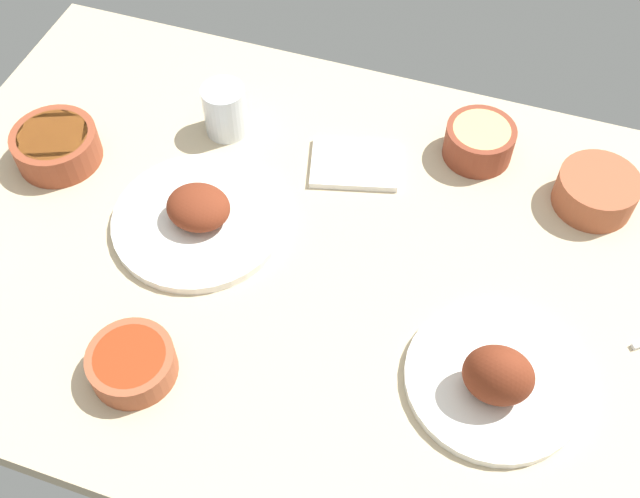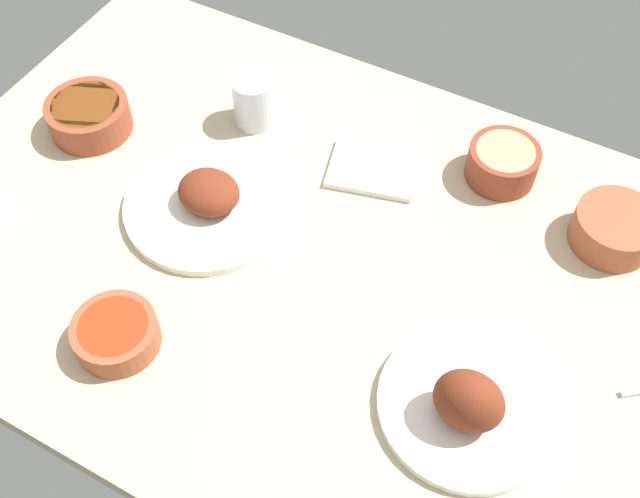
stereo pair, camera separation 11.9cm
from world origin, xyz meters
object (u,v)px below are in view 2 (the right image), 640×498
plate_far_side (208,202)px  bowl_soup (89,115)px  bowl_potatoes (615,228)px  bowl_pasta (503,162)px  water_tumbler (254,101)px  plate_center_main (468,403)px  folded_napkin (373,169)px  bowl_sauce (116,333)px

plate_far_side → bowl_soup: 29.58cm
bowl_soup → bowl_potatoes: bowl_potatoes is taller
bowl_pasta → water_tumbler: bearing=-169.2°
plate_center_main → folded_napkin: bearing=132.3°
bowl_pasta → bowl_potatoes: 21.02cm
bowl_potatoes → bowl_pasta: bearing=166.9°
plate_far_side → plate_center_main: bearing=-14.7°
plate_center_main → folded_napkin: 45.90cm
folded_napkin → bowl_sauce: bearing=-110.7°
bowl_pasta → folded_napkin: size_ratio=0.80×
folded_napkin → bowl_potatoes: bearing=6.8°
bowl_soup → bowl_sauce: (31.21, -33.19, -0.62)cm
bowl_potatoes → plate_far_side: bearing=-157.2°
plate_center_main → bowl_pasta: plate_center_main is taller
bowl_pasta → folded_napkin: (-19.49, -9.51, -2.78)cm
bowl_soup → folded_napkin: (49.24, 14.63, -2.57)cm
plate_far_side → bowl_sauce: plate_far_side is taller
plate_far_side → bowl_potatoes: size_ratio=2.12×
bowl_potatoes → folded_napkin: 40.34cm
bowl_pasta → bowl_potatoes: bearing=-13.1°
plate_center_main → bowl_soup: (-80.07, 19.29, 0.27)cm
bowl_potatoes → plate_center_main: bearing=-103.3°
plate_far_side → plate_center_main: (51.11, -13.41, 1.04)cm
bowl_pasta → folded_napkin: 21.86cm
plate_far_side → bowl_potatoes: 65.35cm
plate_far_side → plate_center_main: 52.85cm
plate_far_side → bowl_soup: (-28.96, 5.88, 1.32)cm
plate_far_side → bowl_sauce: (2.25, -27.31, 0.70)cm
folded_napkin → water_tumbler: bearing=177.3°
bowl_pasta → bowl_potatoes: size_ratio=0.90×
water_tumbler → bowl_sauce: bearing=-82.7°
bowl_soup → water_tumbler: water_tumbler is taller
bowl_sauce → folded_napkin: size_ratio=0.83×
bowl_pasta → plate_far_side: bearing=-142.9°
plate_center_main → bowl_soup: plate_center_main is taller
bowl_potatoes → water_tumbler: size_ratio=1.40×
bowl_potatoes → bowl_sauce: bearing=-137.8°
plate_center_main → folded_napkin: plate_center_main is taller
bowl_potatoes → folded_napkin: size_ratio=0.89×
bowl_soup → water_tumbler: size_ratio=1.54×
plate_center_main → water_tumbler: size_ratio=2.68×
bowl_soup → water_tumbler: 29.53cm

